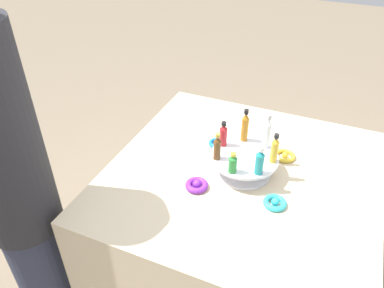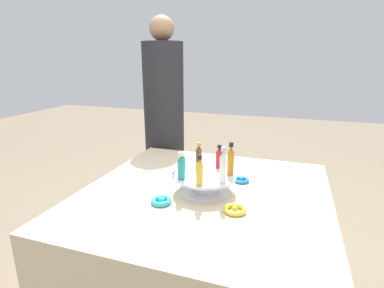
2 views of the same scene
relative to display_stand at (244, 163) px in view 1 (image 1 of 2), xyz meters
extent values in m
plane|color=#756651|center=(0.00, 0.00, -0.82)|extent=(12.00, 12.00, 0.00)
cube|color=beige|center=(0.00, 0.00, -0.44)|extent=(1.07, 1.07, 0.78)
cylinder|color=silver|center=(0.00, 0.00, -0.04)|extent=(0.23, 0.23, 0.01)
cylinder|color=silver|center=(0.00, 0.00, -0.01)|extent=(0.12, 0.12, 0.06)
cylinder|color=silver|center=(0.00, 0.00, 0.03)|extent=(0.27, 0.27, 0.01)
cylinder|color=gold|center=(0.11, 0.01, 0.08)|extent=(0.03, 0.03, 0.09)
cone|color=gold|center=(0.11, 0.01, 0.14)|extent=(0.03, 0.03, 0.02)
cylinder|color=black|center=(0.11, 0.01, 0.16)|extent=(0.02, 0.02, 0.02)
cylinder|color=silver|center=(0.06, 0.09, 0.09)|extent=(0.03, 0.03, 0.11)
cone|color=silver|center=(0.06, 0.09, 0.16)|extent=(0.03, 0.03, 0.02)
cylinder|color=#B2B2B7|center=(0.06, 0.09, 0.18)|extent=(0.02, 0.02, 0.02)
cylinder|color=#AD6B19|center=(-0.04, 0.11, 0.09)|extent=(0.03, 0.03, 0.11)
cone|color=#AD6B19|center=(-0.04, 0.11, 0.15)|extent=(0.03, 0.03, 0.02)
cylinder|color=black|center=(-0.04, 0.11, 0.17)|extent=(0.02, 0.02, 0.02)
cylinder|color=#B21E23|center=(-0.11, 0.04, 0.08)|extent=(0.03, 0.03, 0.08)
cone|color=#B21E23|center=(-0.11, 0.04, 0.12)|extent=(0.03, 0.03, 0.02)
cylinder|color=black|center=(-0.11, 0.04, 0.14)|extent=(0.02, 0.02, 0.01)
cylinder|color=brown|center=(-0.10, -0.06, 0.08)|extent=(0.03, 0.03, 0.08)
cone|color=brown|center=(-0.10, -0.06, 0.13)|extent=(0.03, 0.03, 0.02)
cylinder|color=#B79338|center=(-0.10, -0.06, 0.14)|extent=(0.02, 0.02, 0.01)
cylinder|color=#288438|center=(-0.01, -0.11, 0.07)|extent=(0.03, 0.03, 0.06)
cone|color=#288438|center=(-0.01, -0.11, 0.10)|extent=(0.03, 0.03, 0.01)
cylinder|color=gold|center=(-0.01, -0.11, 0.12)|extent=(0.02, 0.02, 0.01)
cylinder|color=teal|center=(0.08, -0.08, 0.08)|extent=(0.03, 0.03, 0.09)
cone|color=teal|center=(0.08, -0.08, 0.13)|extent=(0.03, 0.03, 0.02)
cylinder|color=silver|center=(0.08, -0.08, 0.15)|extent=(0.02, 0.02, 0.02)
torus|color=gold|center=(0.14, 0.16, -0.04)|extent=(0.09, 0.09, 0.02)
sphere|color=gold|center=(0.14, 0.16, -0.03)|extent=(0.03, 0.03, 0.03)
torus|color=blue|center=(-0.16, 0.14, -0.04)|extent=(0.08, 0.08, 0.02)
sphere|color=blue|center=(-0.16, 0.14, -0.03)|extent=(0.02, 0.02, 0.02)
torus|color=purple|center=(-0.14, -0.16, -0.03)|extent=(0.09, 0.09, 0.02)
sphere|color=purple|center=(-0.14, -0.16, -0.03)|extent=(0.03, 0.03, 0.03)
torus|color=#2DB7CC|center=(0.16, -0.14, -0.04)|extent=(0.09, 0.09, 0.02)
sphere|color=#2DB7CC|center=(0.16, -0.14, -0.03)|extent=(0.03, 0.03, 0.03)
cylinder|color=#282D42|center=(-0.71, -0.50, -0.48)|extent=(0.23, 0.23, 0.68)
camera|label=1|loc=(0.28, -1.17, 0.94)|focal=35.00mm
camera|label=2|loc=(1.18, 0.34, 0.53)|focal=28.00mm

